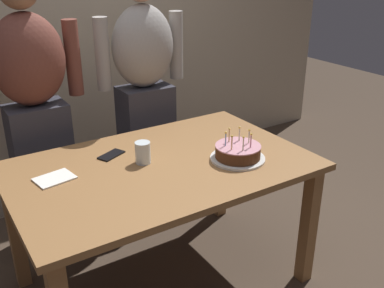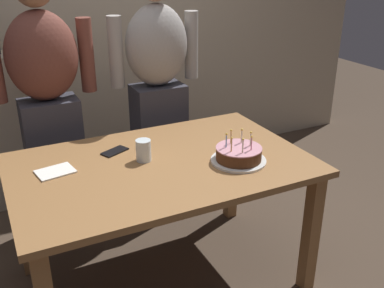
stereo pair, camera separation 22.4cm
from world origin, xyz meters
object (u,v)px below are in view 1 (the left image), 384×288
at_px(birthday_cake, 238,153).
at_px(person_man_bearded, 36,113).
at_px(cell_phone, 111,155).
at_px(water_glass_near, 143,153).
at_px(person_woman_cardigan, 145,93).
at_px(napkin_stack, 55,179).

relative_size(birthday_cake, person_man_bearded, 0.17).
distance_m(cell_phone, person_man_bearded, 0.58).
xyz_separation_m(water_glass_near, person_woman_cardigan, (0.36, 0.68, 0.08)).
bearing_deg(birthday_cake, person_woman_cardigan, 94.21).
relative_size(cell_phone, person_man_bearded, 0.09).
bearing_deg(napkin_stack, cell_phone, 16.98).
height_order(birthday_cake, water_glass_near, birthday_cake).
bearing_deg(water_glass_near, cell_phone, 121.94).
height_order(person_man_bearded, person_woman_cardigan, same).
bearing_deg(person_woman_cardigan, birthday_cake, 94.21).
distance_m(birthday_cake, napkin_stack, 0.91).
bearing_deg(person_woman_cardigan, napkin_stack, 37.57).
xyz_separation_m(birthday_cake, person_woman_cardigan, (-0.07, 0.91, 0.10)).
distance_m(person_man_bearded, person_woman_cardigan, 0.70).
bearing_deg(birthday_cake, cell_phone, 143.52).
bearing_deg(person_woman_cardigan, cell_phone, 47.73).
bearing_deg(water_glass_near, person_man_bearded, 116.73).
relative_size(water_glass_near, cell_phone, 0.78).
xyz_separation_m(birthday_cake, water_glass_near, (-0.43, 0.23, 0.02)).
relative_size(napkin_stack, person_man_bearded, 0.11).
relative_size(birthday_cake, napkin_stack, 1.63).
bearing_deg(napkin_stack, birthday_cake, -18.70).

